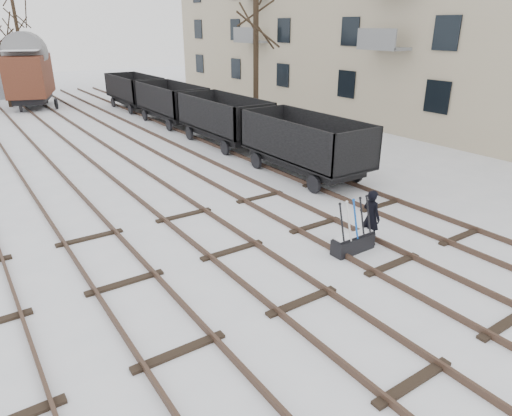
{
  "coord_description": "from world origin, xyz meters",
  "views": [
    {
      "loc": [
        -5.72,
        -6.58,
        5.77
      ],
      "look_at": [
        0.66,
        2.8,
        1.2
      ],
      "focal_mm": 32.0,
      "sensor_mm": 36.0,
      "label": 1
    }
  ],
  "objects_px": {
    "freight_wagon_a": "(304,154)",
    "box_van_wagon": "(29,74)",
    "worker": "(371,217)",
    "ground_frame": "(353,242)"
  },
  "relations": [
    {
      "from": "freight_wagon_a",
      "to": "box_van_wagon",
      "type": "distance_m",
      "value": 25.07
    },
    {
      "from": "worker",
      "to": "freight_wagon_a",
      "type": "height_order",
      "value": "freight_wagon_a"
    },
    {
      "from": "worker",
      "to": "freight_wagon_a",
      "type": "distance_m",
      "value": 6.45
    },
    {
      "from": "ground_frame",
      "to": "worker",
      "type": "bearing_deg",
      "value": 6.81
    },
    {
      "from": "box_van_wagon",
      "to": "ground_frame",
      "type": "bearing_deg",
      "value": -66.56
    },
    {
      "from": "ground_frame",
      "to": "box_van_wagon",
      "type": "bearing_deg",
      "value": 94.37
    },
    {
      "from": "freight_wagon_a",
      "to": "box_van_wagon",
      "type": "relative_size",
      "value": 0.97
    },
    {
      "from": "ground_frame",
      "to": "worker",
      "type": "distance_m",
      "value": 0.91
    },
    {
      "from": "box_van_wagon",
      "to": "worker",
      "type": "bearing_deg",
      "value": -65.13
    },
    {
      "from": "worker",
      "to": "freight_wagon_a",
      "type": "relative_size",
      "value": 0.27
    }
  ]
}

